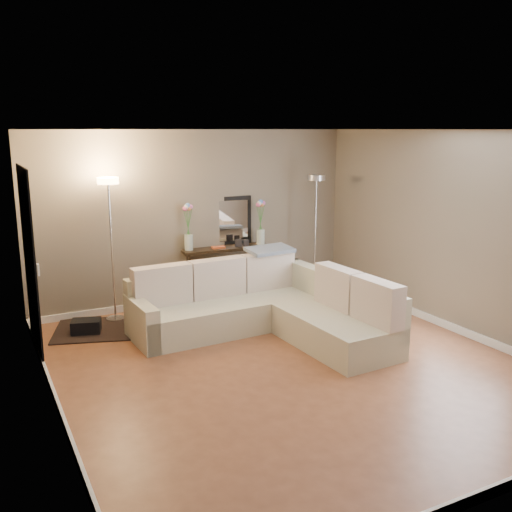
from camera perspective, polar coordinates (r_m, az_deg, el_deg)
name	(u,v)px	position (r m, az deg, el deg)	size (l,w,h in m)	color
floor	(288,365)	(6.58, 3.24, -10.81)	(5.00, 5.50, 0.01)	brown
ceiling	(291,129)	(6.04, 3.55, 12.56)	(5.00, 5.50, 0.01)	white
wall_back	(197,218)	(8.63, -5.96, 3.82)	(5.00, 0.02, 2.60)	#796F5D
wall_front	(501,331)	(4.14, 23.31, -6.88)	(5.00, 0.02, 2.60)	#796F5D
wall_left	(46,280)	(5.39, -20.31, -2.23)	(0.02, 5.50, 2.60)	#796F5D
wall_right	(459,233)	(7.74, 19.63, 2.15)	(0.02, 5.50, 2.60)	#796F5D
baseboard_back	(199,298)	(8.88, -5.72, -4.19)	(5.00, 0.03, 0.10)	white
baseboard_front	(482,495)	(4.70, 21.65, -21.36)	(5.00, 0.03, 0.10)	white
baseboard_left	(59,408)	(5.82, -19.09, -14.19)	(0.03, 5.50, 0.10)	white
baseboard_right	(450,326)	(8.03, 18.85, -6.67)	(0.03, 5.50, 0.10)	white
doorway	(30,262)	(7.08, -21.68, -0.58)	(0.02, 1.20, 2.20)	black
switch_plate	(38,270)	(6.24, -20.95, -1.28)	(0.02, 0.08, 0.12)	white
sectional_sofa	(265,308)	(7.43, 0.89, -5.21)	(2.68, 2.50, 0.91)	beige
throw_blanket	(270,250)	(8.02, 1.40, 0.63)	(0.65, 0.37, 0.05)	slate
console_table	(221,271)	(8.77, -3.54, -1.49)	(1.40, 0.49, 0.84)	black
leaning_mirror	(222,221)	(8.81, -3.47, 3.48)	(0.97, 0.13, 0.76)	black
table_decor	(226,246)	(8.67, -3.00, 0.96)	(0.58, 0.14, 0.14)	#CD5024
flower_vase_left	(188,231)	(8.49, -6.78, 2.50)	(0.16, 0.14, 0.72)	silver
flower_vase_right	(261,226)	(8.86, 0.46, 3.02)	(0.16, 0.14, 0.72)	silver
floor_lamp_lit	(110,221)	(7.91, -14.38, 3.43)	(0.35, 0.35, 1.98)	silver
floor_lamp_unlit	(316,211)	(8.95, 5.99, 4.49)	(0.34, 0.34, 1.92)	silver
charcoal_rug	(105,329)	(7.89, -14.83, -7.05)	(1.29, 0.97, 0.02)	black
black_bag	(86,328)	(7.79, -16.60, -6.96)	(0.37, 0.26, 0.24)	black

